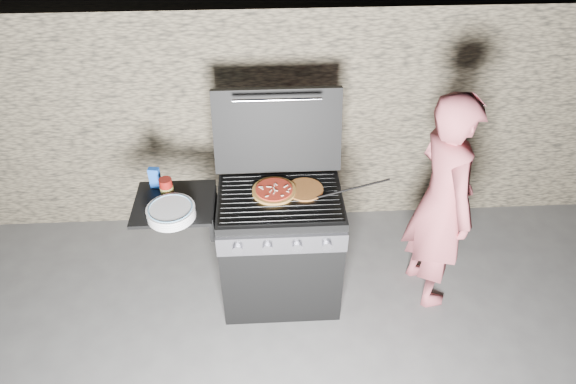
{
  "coord_description": "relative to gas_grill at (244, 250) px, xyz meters",
  "views": [
    {
      "loc": [
        -0.09,
        -2.52,
        2.96
      ],
      "look_at": [
        0.05,
        0.0,
        0.95
      ],
      "focal_mm": 32.0,
      "sensor_mm": 36.0,
      "label": 1
    }
  ],
  "objects": [
    {
      "name": "pizza_topped",
      "position": [
        0.21,
        0.05,
        0.47
      ],
      "size": [
        0.29,
        0.29,
        0.03
      ],
      "primitive_type": null,
      "rotation": [
        0.0,
        0.0,
        0.03
      ],
      "color": "tan",
      "rests_on": "gas_grill"
    },
    {
      "name": "plate_stack",
      "position": [
        -0.41,
        -0.14,
        0.48
      ],
      "size": [
        0.3,
        0.3,
        0.07
      ],
      "primitive_type": "cylinder",
      "rotation": [
        0.0,
        0.0,
        0.03
      ],
      "color": "silver",
      "rests_on": "gas_grill"
    },
    {
      "name": "person",
      "position": [
        1.31,
        0.01,
        0.35
      ],
      "size": [
        0.49,
        0.65,
        1.62
      ],
      "primitive_type": "imported",
      "rotation": [
        0.0,
        0.0,
        1.76
      ],
      "color": "#C0575F",
      "rests_on": "ground"
    },
    {
      "name": "gas_grill",
      "position": [
        0.0,
        0.0,
        0.0
      ],
      "size": [
        1.34,
        0.79,
        0.91
      ],
      "primitive_type": null,
      "color": "black",
      "rests_on": "ground"
    },
    {
      "name": "sauce_jar",
      "position": [
        -0.47,
        0.07,
        0.51
      ],
      "size": [
        0.11,
        0.11,
        0.13
      ],
      "primitive_type": "cylinder",
      "rotation": [
        0.0,
        0.0,
        0.36
      ],
      "color": "maroon",
      "rests_on": "gas_grill"
    },
    {
      "name": "pizza_plain",
      "position": [
        0.41,
        0.06,
        0.46
      ],
      "size": [
        0.32,
        0.32,
        0.01
      ],
      "primitive_type": "cylinder",
      "rotation": [
        0.0,
        0.0,
        0.42
      ],
      "color": "#B67136",
      "rests_on": "gas_grill"
    },
    {
      "name": "ground",
      "position": [
        0.25,
        0.0,
        -0.46
      ],
      "size": [
        50.0,
        50.0,
        0.0
      ],
      "primitive_type": "plane",
      "color": "#4C4B4B"
    },
    {
      "name": "tongs",
      "position": [
        0.7,
        0.0,
        0.51
      ],
      "size": [
        0.51,
        0.08,
        0.1
      ],
      "primitive_type": "cylinder",
      "rotation": [
        0.0,
        1.4,
        0.12
      ],
      "color": "black",
      "rests_on": "gas_grill"
    },
    {
      "name": "blue_carton",
      "position": [
        -0.55,
        0.16,
        0.52
      ],
      "size": [
        0.07,
        0.05,
        0.15
      ],
      "primitive_type": "cube",
      "rotation": [
        0.0,
        0.0,
        -0.13
      ],
      "color": "blue",
      "rests_on": "gas_grill"
    },
    {
      "name": "stone_wall",
      "position": [
        0.25,
        1.05,
        0.44
      ],
      "size": [
        8.0,
        0.35,
        1.8
      ],
      "primitive_type": "cube",
      "color": "gray",
      "rests_on": "ground"
    }
  ]
}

